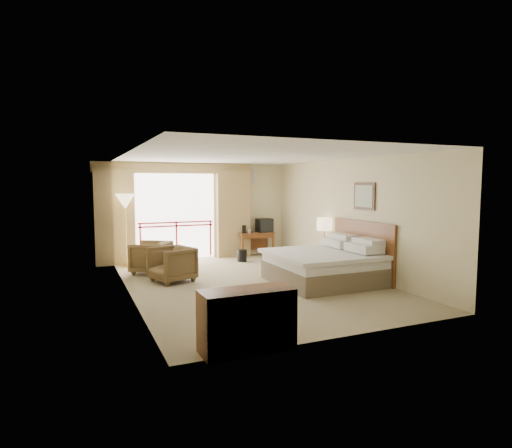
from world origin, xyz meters
name	(u,v)px	position (x,y,z in m)	size (l,w,h in m)	color
floor	(251,283)	(0.00, 0.00, 0.00)	(7.00, 7.00, 0.00)	gray
ceiling	(251,156)	(0.00, 0.00, 2.70)	(7.00, 7.00, 0.00)	white
wall_back	(203,211)	(0.00, 3.50, 1.35)	(5.00, 5.00, 0.00)	beige
wall_front	(349,240)	(0.00, -3.50, 1.35)	(5.00, 5.00, 0.00)	beige
wall_left	(128,225)	(-2.50, 0.00, 1.35)	(7.00, 7.00, 0.00)	beige
wall_right	(349,217)	(2.50, 0.00, 1.35)	(7.00, 7.00, 0.00)	beige
balcony_door	(176,217)	(-0.80, 3.48, 1.20)	(2.40, 2.40, 0.00)	white
balcony_railing	(176,231)	(-0.80, 3.46, 0.81)	(2.09, 0.03, 1.02)	#AB0E13
curtain_left	(114,217)	(-2.45, 3.35, 1.25)	(1.00, 0.26, 2.50)	#9A7E4F
curtain_right	(233,214)	(0.85, 3.35, 1.25)	(1.00, 0.26, 2.50)	#9A7E4F
valance	(176,168)	(-0.80, 3.38, 2.55)	(4.40, 0.22, 0.28)	#9A7E4F
hvac_vent	(246,176)	(1.30, 3.47, 2.35)	(0.50, 0.04, 0.50)	silver
bed	(326,265)	(1.50, -0.60, 0.38)	(2.13, 2.06, 0.97)	brown
headboard	(363,250)	(2.46, -0.60, 0.65)	(0.06, 2.10, 1.30)	#5A2D15
framed_art	(364,196)	(2.47, -0.60, 1.85)	(0.04, 0.72, 0.60)	black
nightstand	(325,257)	(2.36, 0.77, 0.29)	(0.40, 0.48, 0.58)	#5A2D15
table_lamp	(324,225)	(2.36, 0.82, 1.10)	(0.38, 0.38, 0.67)	tan
phone	(327,245)	(2.31, 0.62, 0.62)	(0.18, 0.14, 0.08)	black
desk	(254,237)	(1.48, 3.22, 0.54)	(1.06, 0.51, 0.69)	#5A2D15
tv	(264,225)	(1.78, 3.17, 0.89)	(0.45, 0.36, 0.41)	black
coffee_maker	(244,229)	(1.13, 3.18, 0.80)	(0.11, 0.11, 0.23)	black
cup	(249,231)	(1.28, 3.13, 0.74)	(0.07, 0.07, 0.10)	white
wastebasket	(242,256)	(0.77, 2.44, 0.16)	(0.26, 0.26, 0.33)	black
armchair_far	(151,273)	(-1.78, 1.88, 0.00)	(0.82, 0.84, 0.76)	#4C3820
armchair_near	(172,282)	(-1.52, 0.80, 0.00)	(0.82, 0.84, 0.76)	#4C3820
side_table	(156,260)	(-1.74, 1.42, 0.38)	(0.51, 0.51, 0.55)	black
book	(156,253)	(-1.74, 1.42, 0.56)	(0.15, 0.21, 0.02)	white
floor_lamp	(125,204)	(-2.22, 2.95, 1.61)	(0.48, 0.48, 1.87)	tan
dresser	(247,320)	(-1.49, -3.42, 0.40)	(1.19, 0.51, 0.80)	#5A2D15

